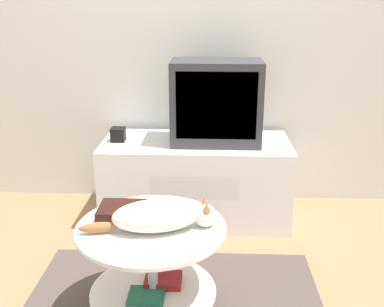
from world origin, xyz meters
name	(u,v)px	position (x,y,z in m)	size (l,w,h in m)	color
wall_back	(187,18)	(0.00, 1.50, 1.30)	(8.00, 0.05, 2.60)	silver
tv_stand	(196,180)	(0.07, 1.14, 0.27)	(1.22, 0.56, 0.54)	white
tv	(216,102)	(0.20, 1.13, 0.80)	(0.57, 0.34, 0.53)	#333338
speaker	(118,135)	(-0.44, 1.13, 0.59)	(0.09, 0.09, 0.09)	black
coffee_table	(153,260)	(-0.08, 0.07, 0.32)	(0.65, 0.65, 0.47)	#B2B2B7
dvd_box	(122,211)	(-0.23, 0.17, 0.51)	(0.21, 0.18, 0.04)	black
cat	(159,216)	(-0.04, 0.04, 0.55)	(0.58, 0.25, 0.13)	silver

